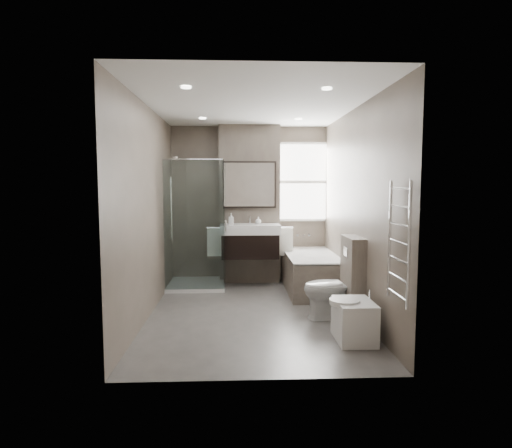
{
  "coord_description": "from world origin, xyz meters",
  "views": [
    {
      "loc": [
        -0.2,
        -5.34,
        1.64
      ],
      "look_at": [
        0.04,
        0.15,
        1.12
      ],
      "focal_mm": 30.0,
      "sensor_mm": 36.0,
      "label": 1
    }
  ],
  "objects": [
    {
      "name": "towel_left",
      "position": [
        -0.56,
        1.4,
        0.72
      ],
      "size": [
        0.24,
        0.06,
        0.44
      ],
      "primitive_type": "cube",
      "color": "silver",
      "rests_on": "vanity_pier"
    },
    {
      "name": "toilet",
      "position": [
        0.97,
        -0.27,
        0.37
      ],
      "size": [
        0.77,
        0.48,
        0.74
      ],
      "primitive_type": "imported",
      "rotation": [
        0.0,
        0.0,
        -1.48
      ],
      "color": "white",
      "rests_on": "ground"
    },
    {
      "name": "bathtub",
      "position": [
        0.92,
        1.1,
        0.32
      ],
      "size": [
        0.75,
        1.6,
        0.57
      ],
      "color": "#5F554B",
      "rests_on": "ground"
    },
    {
      "name": "window",
      "position": [
        0.9,
        1.88,
        1.68
      ],
      "size": [
        0.98,
        0.06,
        1.33
      ],
      "color": "white",
      "rests_on": "room"
    },
    {
      "name": "soap_bottle_a",
      "position": [
        -0.3,
        1.44,
        1.09
      ],
      "size": [
        0.08,
        0.08,
        0.18
      ],
      "primitive_type": "imported",
      "color": "white",
      "rests_on": "vanity"
    },
    {
      "name": "towel_right",
      "position": [
        0.56,
        1.4,
        0.72
      ],
      "size": [
        0.24,
        0.06,
        0.44
      ],
      "primitive_type": "cube",
      "color": "silver",
      "rests_on": "vanity_pier"
    },
    {
      "name": "shower_enclosure",
      "position": [
        -0.75,
        1.35,
        0.49
      ],
      "size": [
        0.9,
        0.9,
        2.0
      ],
      "color": "white",
      "rests_on": "ground"
    },
    {
      "name": "cistern_box",
      "position": [
        1.21,
        -0.25,
        0.5
      ],
      "size": [
        0.19,
        0.55,
        1.0
      ],
      "color": "#5F554B",
      "rests_on": "ground"
    },
    {
      "name": "vanity",
      "position": [
        0.0,
        1.43,
        0.74
      ],
      "size": [
        0.95,
        0.47,
        0.66
      ],
      "color": "black",
      "rests_on": "vanity_pier"
    },
    {
      "name": "vanity_pier",
      "position": [
        0.0,
        1.77,
        1.3
      ],
      "size": [
        1.0,
        0.25,
        2.6
      ],
      "primitive_type": "cube",
      "color": "#5F554B",
      "rests_on": "ground"
    },
    {
      "name": "towel_radiator",
      "position": [
        1.25,
        -1.6,
        1.12
      ],
      "size": [
        0.03,
        0.49,
        1.1
      ],
      "color": "silver",
      "rests_on": "room"
    },
    {
      "name": "mirror_cabinet",
      "position": [
        0.0,
        1.61,
        1.63
      ],
      "size": [
        0.86,
        0.08,
        0.76
      ],
      "color": "black",
      "rests_on": "vanity_pier"
    },
    {
      "name": "bidet",
      "position": [
        1.01,
        -1.03,
        0.22
      ],
      "size": [
        0.45,
        0.53,
        0.55
      ],
      "color": "white",
      "rests_on": "ground"
    },
    {
      "name": "room",
      "position": [
        0.0,
        0.0,
        1.3
      ],
      "size": [
        2.7,
        3.9,
        2.7
      ],
      "color": "#54504D",
      "rests_on": "ground"
    },
    {
      "name": "soap_bottle_b",
      "position": [
        0.13,
        1.47,
        1.06
      ],
      "size": [
        0.09,
        0.09,
        0.12
      ],
      "primitive_type": "imported",
      "color": "white",
      "rests_on": "vanity"
    }
  ]
}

